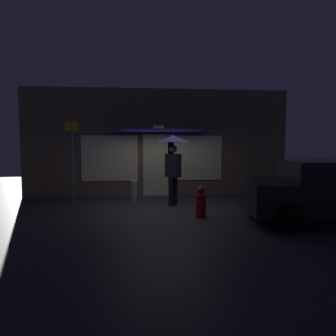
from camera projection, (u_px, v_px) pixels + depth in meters
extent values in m
plane|color=#2D2D33|center=(164.00, 208.00, 9.24)|extent=(18.00, 18.00, 0.00)
cube|color=brown|center=(158.00, 143.00, 11.41)|extent=(9.46, 0.30, 3.80)
cube|color=beige|center=(158.00, 165.00, 11.31)|extent=(1.10, 0.04, 2.20)
cube|color=beige|center=(110.00, 158.00, 11.11)|extent=(1.96, 0.04, 1.60)
cube|color=beige|center=(195.00, 158.00, 11.43)|extent=(1.96, 0.04, 1.60)
cube|color=white|center=(159.00, 127.00, 11.12)|extent=(0.36, 0.16, 0.12)
cube|color=navy|center=(159.00, 131.00, 10.88)|extent=(3.20, 0.70, 0.08)
cylinder|color=black|center=(171.00, 191.00, 9.57)|extent=(0.15, 0.15, 0.87)
cylinder|color=black|center=(175.00, 191.00, 9.72)|extent=(0.15, 0.15, 0.87)
cube|color=black|center=(173.00, 165.00, 9.58)|extent=(0.49, 0.50, 0.70)
cube|color=silver|center=(177.00, 166.00, 9.50)|extent=(0.11, 0.12, 0.56)
cube|color=red|center=(177.00, 166.00, 9.50)|extent=(0.05, 0.05, 0.45)
sphere|color=tan|center=(173.00, 149.00, 9.53)|extent=(0.24, 0.24, 0.24)
cylinder|color=slate|center=(173.00, 150.00, 9.54)|extent=(0.02, 0.02, 0.88)
cone|color=#14144C|center=(173.00, 139.00, 9.51)|extent=(1.03, 1.03, 0.20)
cylinder|color=black|center=(265.00, 202.00, 8.42)|extent=(0.66, 0.30, 0.64)
cylinder|color=black|center=(289.00, 218.00, 6.69)|extent=(0.66, 0.30, 0.64)
cylinder|color=#595B60|center=(72.00, 161.00, 9.89)|extent=(0.07, 0.07, 2.66)
cube|color=gold|center=(71.00, 126.00, 9.78)|extent=(0.40, 0.02, 0.30)
cylinder|color=#9E998E|center=(133.00, 191.00, 10.12)|extent=(0.22, 0.22, 0.69)
cylinder|color=#B21914|center=(201.00, 206.00, 8.13)|extent=(0.26, 0.26, 0.58)
sphere|color=#B21914|center=(201.00, 190.00, 8.09)|extent=(0.21, 0.21, 0.21)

